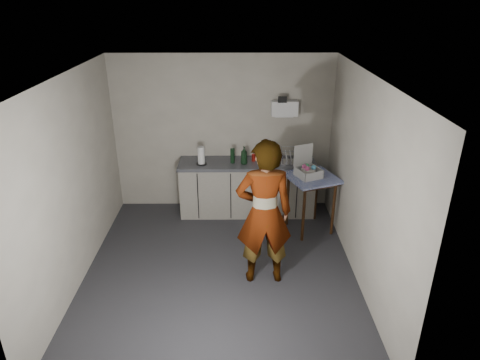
{
  "coord_description": "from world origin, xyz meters",
  "views": [
    {
      "loc": [
        0.22,
        -4.8,
        3.48
      ],
      "look_at": [
        0.27,
        0.45,
        1.15
      ],
      "focal_mm": 32.0,
      "sensor_mm": 36.0,
      "label": 1
    }
  ],
  "objects_px": {
    "kitchen_counter": "(247,189)",
    "bakery_box": "(308,170)",
    "soap_bottle": "(244,155)",
    "soda_can": "(254,158)",
    "paper_towel": "(201,156)",
    "standing_man": "(264,213)",
    "side_table": "(312,184)",
    "dark_bottle": "(233,156)",
    "dish_rack": "(291,159)"
  },
  "relations": [
    {
      "from": "paper_towel",
      "to": "dark_bottle",
      "type": "bearing_deg",
      "value": 6.44
    },
    {
      "from": "dish_rack",
      "to": "bakery_box",
      "type": "relative_size",
      "value": 0.76
    },
    {
      "from": "side_table",
      "to": "dish_rack",
      "type": "xyz_separation_m",
      "value": [
        -0.25,
        0.57,
        0.17
      ]
    },
    {
      "from": "soda_can",
      "to": "dish_rack",
      "type": "xyz_separation_m",
      "value": [
        0.61,
        -0.07,
        -0.0
      ]
    },
    {
      "from": "soap_bottle",
      "to": "kitchen_counter",
      "type": "bearing_deg",
      "value": 55.19
    },
    {
      "from": "kitchen_counter",
      "to": "bakery_box",
      "type": "relative_size",
      "value": 4.87
    },
    {
      "from": "dark_bottle",
      "to": "paper_towel",
      "type": "bearing_deg",
      "value": -173.56
    },
    {
      "from": "standing_man",
      "to": "soap_bottle",
      "type": "bearing_deg",
      "value": -86.3
    },
    {
      "from": "soap_bottle",
      "to": "bakery_box",
      "type": "bearing_deg",
      "value": -28.12
    },
    {
      "from": "dish_rack",
      "to": "kitchen_counter",
      "type": "bearing_deg",
      "value": 177.95
    },
    {
      "from": "dark_bottle",
      "to": "paper_towel",
      "type": "height_order",
      "value": "paper_towel"
    },
    {
      "from": "soap_bottle",
      "to": "soda_can",
      "type": "height_order",
      "value": "soap_bottle"
    },
    {
      "from": "bakery_box",
      "to": "paper_towel",
      "type": "bearing_deg",
      "value": 138.28
    },
    {
      "from": "bakery_box",
      "to": "soda_can",
      "type": "bearing_deg",
      "value": 116.54
    },
    {
      "from": "bakery_box",
      "to": "soap_bottle",
      "type": "bearing_deg",
      "value": 127.16
    },
    {
      "from": "soap_bottle",
      "to": "dark_bottle",
      "type": "distance_m",
      "value": 0.19
    },
    {
      "from": "soap_bottle",
      "to": "dish_rack",
      "type": "relative_size",
      "value": 0.84
    },
    {
      "from": "paper_towel",
      "to": "standing_man",
      "type": "bearing_deg",
      "value": -63.03
    },
    {
      "from": "kitchen_counter",
      "to": "standing_man",
      "type": "xyz_separation_m",
      "value": [
        0.16,
        -1.86,
        0.54
      ]
    },
    {
      "from": "side_table",
      "to": "standing_man",
      "type": "relative_size",
      "value": 0.47
    },
    {
      "from": "soda_can",
      "to": "dark_bottle",
      "type": "height_order",
      "value": "dark_bottle"
    },
    {
      "from": "soda_can",
      "to": "dish_rack",
      "type": "relative_size",
      "value": 0.34
    },
    {
      "from": "soap_bottle",
      "to": "soda_can",
      "type": "xyz_separation_m",
      "value": [
        0.16,
        0.13,
        -0.09
      ]
    },
    {
      "from": "dark_bottle",
      "to": "soda_can",
      "type": "bearing_deg",
      "value": 12.58
    },
    {
      "from": "bakery_box",
      "to": "side_table",
      "type": "bearing_deg",
      "value": -36.91
    },
    {
      "from": "side_table",
      "to": "soda_can",
      "type": "bearing_deg",
      "value": 122.3
    },
    {
      "from": "bakery_box",
      "to": "dark_bottle",
      "type": "bearing_deg",
      "value": 129.14
    },
    {
      "from": "kitchen_counter",
      "to": "paper_towel",
      "type": "distance_m",
      "value": 0.97
    },
    {
      "from": "dark_bottle",
      "to": "bakery_box",
      "type": "relative_size",
      "value": 0.53
    },
    {
      "from": "side_table",
      "to": "paper_towel",
      "type": "height_order",
      "value": "paper_towel"
    },
    {
      "from": "soap_bottle",
      "to": "paper_towel",
      "type": "height_order",
      "value": "paper_towel"
    },
    {
      "from": "dark_bottle",
      "to": "paper_towel",
      "type": "distance_m",
      "value": 0.5
    },
    {
      "from": "soap_bottle",
      "to": "dish_rack",
      "type": "bearing_deg",
      "value": 3.85
    },
    {
      "from": "kitchen_counter",
      "to": "soap_bottle",
      "type": "distance_m",
      "value": 0.64
    },
    {
      "from": "kitchen_counter",
      "to": "dish_rack",
      "type": "height_order",
      "value": "dish_rack"
    },
    {
      "from": "side_table",
      "to": "bakery_box",
      "type": "xyz_separation_m",
      "value": [
        -0.07,
        0.02,
        0.22
      ]
    },
    {
      "from": "standing_man",
      "to": "bakery_box",
      "type": "distance_m",
      "value": 1.47
    },
    {
      "from": "soda_can",
      "to": "bakery_box",
      "type": "distance_m",
      "value": 1.01
    },
    {
      "from": "side_table",
      "to": "soap_bottle",
      "type": "relative_size",
      "value": 3.1
    },
    {
      "from": "dish_rack",
      "to": "bakery_box",
      "type": "xyz_separation_m",
      "value": [
        0.18,
        -0.56,
        0.05
      ]
    },
    {
      "from": "paper_towel",
      "to": "soda_can",
      "type": "bearing_deg",
      "value": 8.97
    },
    {
      "from": "paper_towel",
      "to": "bakery_box",
      "type": "height_order",
      "value": "bakery_box"
    },
    {
      "from": "soda_can",
      "to": "bakery_box",
      "type": "bearing_deg",
      "value": -38.74
    },
    {
      "from": "standing_man",
      "to": "kitchen_counter",
      "type": "bearing_deg",
      "value": -88.22
    },
    {
      "from": "kitchen_counter",
      "to": "bakery_box",
      "type": "xyz_separation_m",
      "value": [
        0.9,
        -0.58,
        0.58
      ]
    },
    {
      "from": "side_table",
      "to": "dark_bottle",
      "type": "distance_m",
      "value": 1.36
    },
    {
      "from": "kitchen_counter",
      "to": "bakery_box",
      "type": "distance_m",
      "value": 1.22
    },
    {
      "from": "paper_towel",
      "to": "bakery_box",
      "type": "distance_m",
      "value": 1.71
    },
    {
      "from": "standing_man",
      "to": "paper_towel",
      "type": "xyz_separation_m",
      "value": [
        -0.9,
        1.77,
        0.09
      ]
    },
    {
      "from": "bakery_box",
      "to": "kitchen_counter",
      "type": "bearing_deg",
      "value": 122.17
    }
  ]
}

